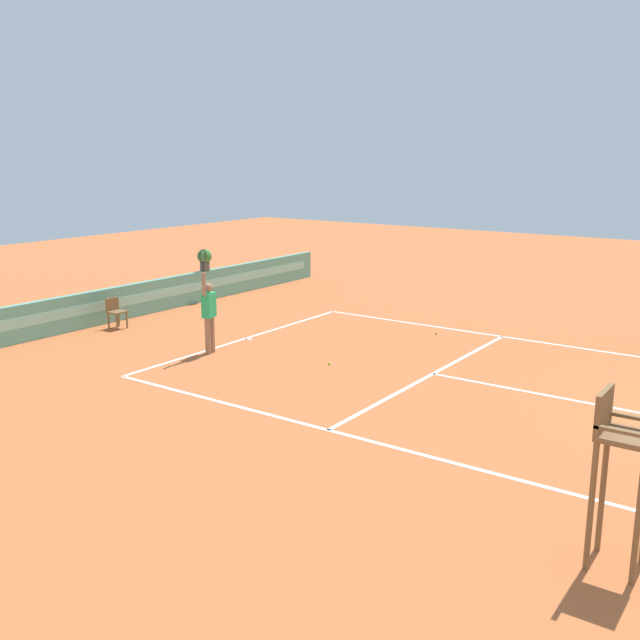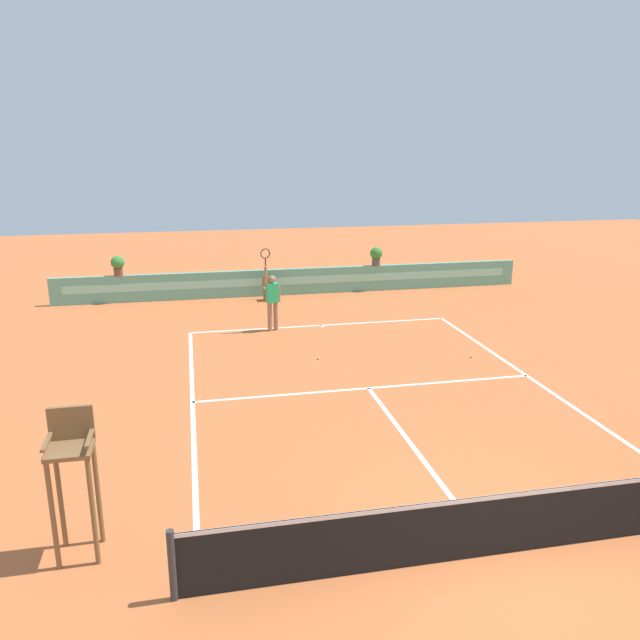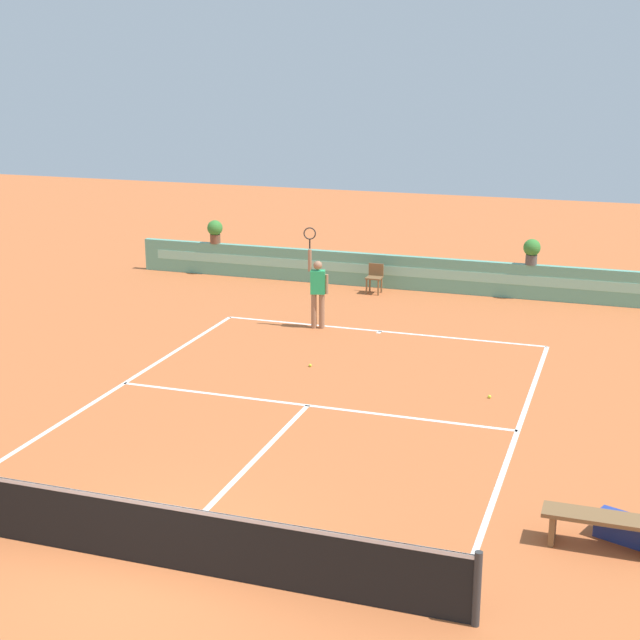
{
  "view_description": "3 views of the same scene",
  "coord_description": "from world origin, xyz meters",
  "px_view_note": "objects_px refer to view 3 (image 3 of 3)",
  "views": [
    {
      "loc": [
        -13.94,
        -0.36,
        4.74
      ],
      "look_at": [
        -0.63,
        9.03,
        1.0
      ],
      "focal_mm": 40.34,
      "sensor_mm": 36.0,
      "label": 1
    },
    {
      "loc": [
        -3.97,
        -6.95,
        5.57
      ],
      "look_at": [
        -0.63,
        9.03,
        1.0
      ],
      "focal_mm": 35.18,
      "sensor_mm": 36.0,
      "label": 2
    },
    {
      "loc": [
        5.83,
        -10.14,
        6.71
      ],
      "look_at": [
        -0.63,
        9.03,
        1.0
      ],
      "focal_mm": 53.06,
      "sensor_mm": 36.0,
      "label": 3
    }
  ],
  "objects_px": {
    "tennis_player": "(318,288)",
    "tennis_ball_mid_court": "(489,397)",
    "gear_bag": "(622,528)",
    "potted_plant_far_left": "(215,230)",
    "bench_courtside": "(600,524)",
    "tennis_ball_near_baseline": "(310,365)",
    "ball_kid_chair": "(375,277)",
    "potted_plant_right": "(532,250)"
  },
  "relations": [
    {
      "from": "gear_bag",
      "to": "potted_plant_far_left",
      "type": "height_order",
      "value": "potted_plant_far_left"
    },
    {
      "from": "tennis_ball_mid_court",
      "to": "potted_plant_far_left",
      "type": "xyz_separation_m",
      "value": [
        -9.91,
        8.42,
        1.38
      ]
    },
    {
      "from": "tennis_ball_near_baseline",
      "to": "potted_plant_far_left",
      "type": "bearing_deg",
      "value": 127.08
    },
    {
      "from": "ball_kid_chair",
      "to": "tennis_player",
      "type": "distance_m",
      "value": 4.05
    },
    {
      "from": "ball_kid_chair",
      "to": "tennis_ball_mid_court",
      "type": "bearing_deg",
      "value": -59.5
    },
    {
      "from": "tennis_player",
      "to": "potted_plant_right",
      "type": "height_order",
      "value": "tennis_player"
    },
    {
      "from": "gear_bag",
      "to": "tennis_ball_mid_court",
      "type": "relative_size",
      "value": 10.29
    },
    {
      "from": "ball_kid_chair",
      "to": "gear_bag",
      "type": "height_order",
      "value": "ball_kid_chair"
    },
    {
      "from": "potted_plant_far_left",
      "to": "potted_plant_right",
      "type": "bearing_deg",
      "value": 0.0
    },
    {
      "from": "bench_courtside",
      "to": "potted_plant_right",
      "type": "xyz_separation_m",
      "value": [
        -2.58,
        13.97,
        1.04
      ]
    },
    {
      "from": "bench_courtside",
      "to": "ball_kid_chair",
      "type": "bearing_deg",
      "value": 117.6
    },
    {
      "from": "tennis_ball_near_baseline",
      "to": "tennis_ball_mid_court",
      "type": "height_order",
      "value": "same"
    },
    {
      "from": "bench_courtside",
      "to": "tennis_ball_mid_court",
      "type": "distance_m",
      "value": 6.05
    },
    {
      "from": "potted_plant_far_left",
      "to": "bench_courtside",
      "type": "bearing_deg",
      "value": -48.63
    },
    {
      "from": "tennis_player",
      "to": "potted_plant_far_left",
      "type": "height_order",
      "value": "tennis_player"
    },
    {
      "from": "gear_bag",
      "to": "tennis_ball_mid_court",
      "type": "distance_m",
      "value": 5.83
    },
    {
      "from": "tennis_ball_mid_court",
      "to": "bench_courtside",
      "type": "bearing_deg",
      "value": -66.7
    },
    {
      "from": "tennis_player",
      "to": "tennis_ball_mid_court",
      "type": "xyz_separation_m",
      "value": [
        4.93,
        -3.7,
        -1.02
      ]
    },
    {
      "from": "bench_courtside",
      "to": "tennis_player",
      "type": "distance_m",
      "value": 11.81
    },
    {
      "from": "gear_bag",
      "to": "potted_plant_far_left",
      "type": "distance_m",
      "value": 18.57
    },
    {
      "from": "ball_kid_chair",
      "to": "tennis_ball_near_baseline",
      "type": "relative_size",
      "value": 12.5
    },
    {
      "from": "tennis_player",
      "to": "tennis_ball_mid_court",
      "type": "bearing_deg",
      "value": -36.9
    },
    {
      "from": "tennis_player",
      "to": "potted_plant_far_left",
      "type": "xyz_separation_m",
      "value": [
        -4.98,
        4.72,
        0.36
      ]
    },
    {
      "from": "tennis_ball_near_baseline",
      "to": "potted_plant_right",
      "type": "relative_size",
      "value": 0.09
    },
    {
      "from": "potted_plant_far_left",
      "to": "tennis_player",
      "type": "bearing_deg",
      "value": -43.46
    },
    {
      "from": "potted_plant_right",
      "to": "potted_plant_far_left",
      "type": "distance_m",
      "value": 9.73
    },
    {
      "from": "gear_bag",
      "to": "tennis_ball_mid_court",
      "type": "xyz_separation_m",
      "value": [
        -2.68,
        5.17,
        -0.15
      ]
    },
    {
      "from": "tennis_ball_near_baseline",
      "to": "potted_plant_right",
      "type": "xyz_separation_m",
      "value": [
        3.9,
        7.7,
        1.38
      ]
    },
    {
      "from": "ball_kid_chair",
      "to": "potted_plant_far_left",
      "type": "xyz_separation_m",
      "value": [
        -5.38,
        0.73,
        0.93
      ]
    },
    {
      "from": "ball_kid_chair",
      "to": "bench_courtside",
      "type": "distance_m",
      "value": 14.94
    },
    {
      "from": "ball_kid_chair",
      "to": "potted_plant_far_left",
      "type": "height_order",
      "value": "potted_plant_far_left"
    },
    {
      "from": "ball_kid_chair",
      "to": "tennis_ball_near_baseline",
      "type": "distance_m",
      "value": 7.0
    },
    {
      "from": "bench_courtside",
      "to": "tennis_ball_near_baseline",
      "type": "distance_m",
      "value": 9.02
    },
    {
      "from": "ball_kid_chair",
      "to": "potted_plant_right",
      "type": "distance_m",
      "value": 4.5
    },
    {
      "from": "gear_bag",
      "to": "potted_plant_far_left",
      "type": "bearing_deg",
      "value": 132.81
    },
    {
      "from": "tennis_player",
      "to": "tennis_ball_mid_court",
      "type": "relative_size",
      "value": 38.01
    },
    {
      "from": "ball_kid_chair",
      "to": "bench_courtside",
      "type": "relative_size",
      "value": 0.53
    },
    {
      "from": "tennis_player",
      "to": "potted_plant_far_left",
      "type": "bearing_deg",
      "value": 136.54
    },
    {
      "from": "tennis_ball_mid_court",
      "to": "potted_plant_far_left",
      "type": "height_order",
      "value": "potted_plant_far_left"
    },
    {
      "from": "tennis_ball_mid_court",
      "to": "potted_plant_right",
      "type": "relative_size",
      "value": 0.09
    },
    {
      "from": "tennis_player",
      "to": "potted_plant_right",
      "type": "distance_m",
      "value": 6.7
    },
    {
      "from": "ball_kid_chair",
      "to": "potted_plant_right",
      "type": "relative_size",
      "value": 1.17
    }
  ]
}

